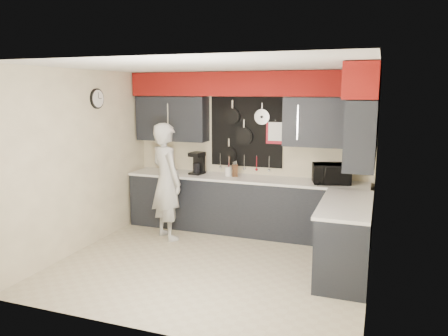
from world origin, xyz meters
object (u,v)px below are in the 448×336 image
at_px(knife_block, 235,171).
at_px(person, 166,181).
at_px(coffee_maker, 198,163).
at_px(utensil_crock, 228,171).
at_px(microwave, 331,174).

distance_m(knife_block, person, 1.13).
distance_m(knife_block, coffee_maker, 0.67).
height_order(utensil_crock, coffee_maker, coffee_maker).
relative_size(utensil_crock, coffee_maker, 0.40).
height_order(microwave, utensil_crock, microwave).
relative_size(knife_block, coffee_maker, 0.54).
bearing_deg(utensil_crock, person, -137.11).
xyz_separation_m(coffee_maker, person, (-0.23, -0.70, -0.20)).
xyz_separation_m(microwave, coffee_maker, (-2.20, 0.04, 0.04)).
bearing_deg(coffee_maker, knife_block, 7.38).
xyz_separation_m(knife_block, utensil_crock, (-0.12, 0.03, -0.03)).
xyz_separation_m(utensil_crock, person, (-0.77, -0.71, -0.08)).
xyz_separation_m(knife_block, person, (-0.89, -0.68, -0.11)).
height_order(utensil_crock, person, person).
bearing_deg(person, utensil_crock, -102.89).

